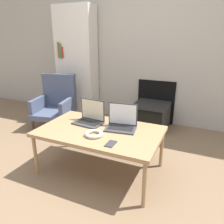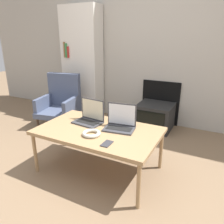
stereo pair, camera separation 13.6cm
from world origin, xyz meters
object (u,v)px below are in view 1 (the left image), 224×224
(tv, at_px, (151,115))
(armchair, at_px, (56,102))
(laptop_right, at_px, (122,123))
(phone, at_px, (111,144))
(laptop_left, at_px, (90,117))
(headphones, at_px, (94,134))

(tv, xyz_separation_m, armchair, (-1.42, -0.50, 0.19))
(laptop_right, xyz_separation_m, armchair, (-1.41, 0.75, -0.15))
(phone, bearing_deg, laptop_left, 138.60)
(laptop_right, height_order, headphones, laptop_right)
(laptop_right, distance_m, phone, 0.37)
(laptop_right, distance_m, tv, 1.29)
(laptop_right, relative_size, armchair, 0.41)
(headphones, distance_m, armchair, 1.61)
(phone, distance_m, tv, 1.64)
(armchair, bearing_deg, tv, 7.48)
(laptop_right, relative_size, headphones, 1.86)
(laptop_right, xyz_separation_m, tv, (0.01, 1.25, -0.34))
(phone, relative_size, armchair, 0.16)
(tv, distance_m, armchair, 1.52)
(tv, height_order, armchair, armchair)
(tv, bearing_deg, phone, -88.73)
(laptop_right, height_order, armchair, armchair)
(laptop_right, xyz_separation_m, phone, (0.05, -0.37, -0.06))
(headphones, height_order, phone, headphones)
(phone, relative_size, tv, 0.25)
(laptop_left, height_order, laptop_right, same)
(armchair, bearing_deg, phone, -49.18)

